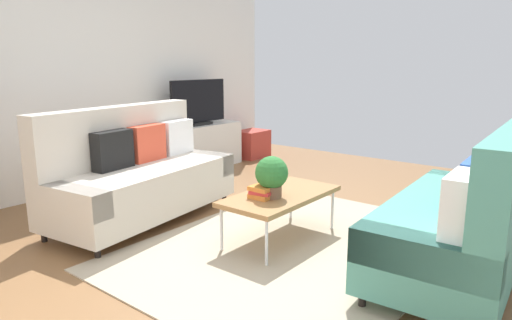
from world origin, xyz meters
TOP-DOWN VIEW (x-y plane):
  - ground_plane at (0.00, 0.00)m, footprint 7.68×7.68m
  - wall_far at (0.00, 2.80)m, footprint 6.40×0.12m
  - area_rug at (0.01, -0.27)m, footprint 2.90×2.20m
  - couch_beige at (-0.34, 1.36)m, footprint 1.99×1.08m
  - couch_green at (0.35, -1.49)m, footprint 1.94×0.94m
  - coffee_table at (0.06, -0.07)m, footprint 1.10×0.56m
  - tv_console at (1.56, 2.46)m, footprint 1.40×0.44m
  - tv at (1.56, 2.44)m, footprint 1.00×0.20m
  - storage_trunk at (2.66, 2.36)m, footprint 0.52×0.40m
  - potted_plant at (-0.08, -0.07)m, footprint 0.27×0.27m
  - table_book_0 at (-0.10, -0.02)m, footprint 0.24×0.18m
  - table_book_1 at (-0.10, -0.02)m, footprint 0.27×0.22m
  - table_book_2 at (-0.10, -0.02)m, footprint 0.24×0.18m
  - vase_0 at (0.98, 2.51)m, footprint 0.09×0.09m
  - bottle_0 at (1.13, 2.42)m, footprint 0.05×0.05m
  - bottle_1 at (1.23, 2.42)m, footprint 0.06×0.06m

SIDE VIEW (x-z plane):
  - ground_plane at x=0.00m, z-range 0.00..0.00m
  - area_rug at x=0.01m, z-range 0.00..0.01m
  - storage_trunk at x=2.66m, z-range 0.00..0.44m
  - tv_console at x=1.56m, z-range 0.00..0.64m
  - coffee_table at x=0.06m, z-range 0.18..0.60m
  - table_book_0 at x=-0.10m, z-range 0.42..0.46m
  - couch_green at x=0.35m, z-range -0.10..1.00m
  - couch_beige at x=-0.34m, z-range -0.10..1.00m
  - table_book_1 at x=-0.10m, z-range 0.46..0.49m
  - table_book_2 at x=-0.10m, z-range 0.49..0.52m
  - potted_plant at x=-0.08m, z-range 0.44..0.78m
  - bottle_1 at x=1.23m, z-range 0.64..0.80m
  - vase_0 at x=0.98m, z-range 0.64..0.81m
  - bottle_0 at x=1.13m, z-range 0.64..0.84m
  - tv at x=1.56m, z-range 0.63..1.27m
  - wall_far at x=0.00m, z-range 0.00..2.90m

